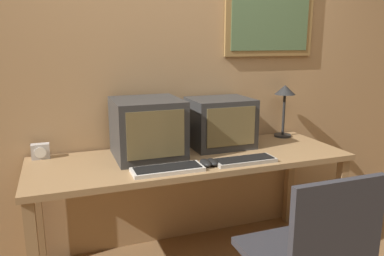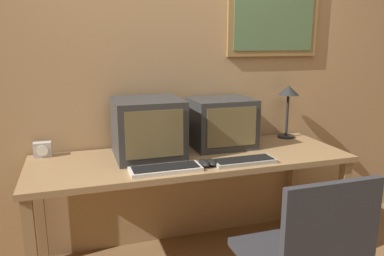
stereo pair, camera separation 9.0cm
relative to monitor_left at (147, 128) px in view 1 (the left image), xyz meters
name	(u,v)px [view 1 (the left image)]	position (x,y,z in m)	size (l,w,h in m)	color
wall_back	(174,65)	(0.27, 0.29, 0.37)	(8.00, 0.08, 2.60)	tan
desk	(192,167)	(0.26, -0.09, -0.26)	(2.00, 0.67, 0.75)	#99754C
monitor_left	(147,128)	(0.00, 0.00, 0.00)	(0.42, 0.43, 0.37)	#333333
monitor_right	(220,123)	(0.53, 0.06, -0.02)	(0.41, 0.35, 0.33)	#333333
keyboard_main	(168,169)	(0.03, -0.32, -0.17)	(0.40, 0.15, 0.03)	beige
keyboard_side	(245,160)	(0.52, -0.32, -0.17)	(0.38, 0.14, 0.03)	#A8A399
mouse_near_keyboard	(212,162)	(0.32, -0.30, -0.17)	(0.06, 0.11, 0.04)	black
mouse_far_corner	(206,163)	(0.27, -0.31, -0.16)	(0.06, 0.12, 0.04)	black
desk_clock	(41,151)	(-0.64, 0.18, -0.14)	(0.11, 0.06, 0.09)	#B7B2AD
desk_lamp	(285,97)	(1.09, 0.14, 0.12)	(0.16, 0.16, 0.40)	black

